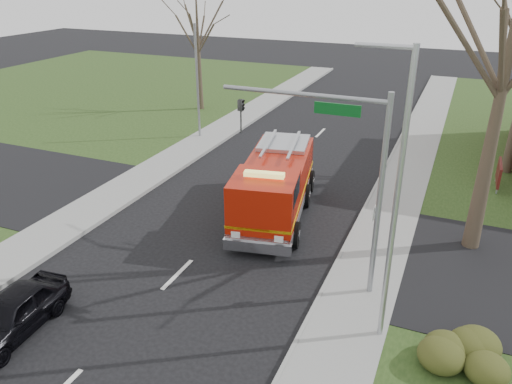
% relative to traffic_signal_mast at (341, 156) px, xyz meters
% --- Properties ---
extents(ground, '(120.00, 120.00, 0.00)m').
position_rel_traffic_signal_mast_xyz_m(ground, '(-5.21, -1.50, -4.71)').
color(ground, black).
rests_on(ground, ground).
extents(sidewalk_right, '(2.40, 80.00, 0.15)m').
position_rel_traffic_signal_mast_xyz_m(sidewalk_right, '(0.99, -1.50, -4.63)').
color(sidewalk_right, gray).
rests_on(sidewalk_right, ground).
extents(sidewalk_left, '(2.40, 80.00, 0.15)m').
position_rel_traffic_signal_mast_xyz_m(sidewalk_left, '(-11.41, -1.50, -4.63)').
color(sidewalk_left, gray).
rests_on(sidewalk_left, ground).
extents(health_center_sign, '(0.12, 2.00, 1.40)m').
position_rel_traffic_signal_mast_xyz_m(health_center_sign, '(5.29, 11.00, -3.83)').
color(health_center_sign, '#4D1412').
rests_on(health_center_sign, ground).
extents(hedge_corner, '(2.80, 2.00, 0.90)m').
position_rel_traffic_signal_mast_xyz_m(hedge_corner, '(3.79, -2.50, -4.13)').
color(hedge_corner, '#2E3412').
rests_on(hedge_corner, lawn_right).
extents(bare_tree_near, '(6.00, 6.00, 12.00)m').
position_rel_traffic_signal_mast_xyz_m(bare_tree_near, '(4.29, 4.50, 2.71)').
color(bare_tree_near, '#34291E').
rests_on(bare_tree_near, ground).
extents(bare_tree_left, '(4.50, 4.50, 9.00)m').
position_rel_traffic_signal_mast_xyz_m(bare_tree_left, '(-15.21, 18.50, 0.86)').
color(bare_tree_left, '#34291E').
rests_on(bare_tree_left, ground).
extents(traffic_signal_mast, '(5.29, 0.18, 6.80)m').
position_rel_traffic_signal_mast_xyz_m(traffic_signal_mast, '(0.00, 0.00, 0.00)').
color(traffic_signal_mast, gray).
rests_on(traffic_signal_mast, ground).
extents(streetlight_pole, '(1.48, 0.16, 8.40)m').
position_rel_traffic_signal_mast_xyz_m(streetlight_pole, '(1.93, -2.00, -0.16)').
color(streetlight_pole, '#B7BABF').
rests_on(streetlight_pole, ground).
extents(utility_pole_far, '(0.14, 0.14, 7.00)m').
position_rel_traffic_signal_mast_xyz_m(utility_pole_far, '(-12.01, 12.50, -1.21)').
color(utility_pole_far, gray).
rests_on(utility_pole_far, ground).
extents(fire_engine, '(4.00, 7.77, 2.99)m').
position_rel_traffic_signal_mast_xyz_m(fire_engine, '(-3.70, 4.12, -3.35)').
color(fire_engine, '#A81707').
rests_on(fire_engine, ground).
extents(parked_car_maroon, '(1.84, 3.94, 1.31)m').
position_rel_traffic_signal_mast_xyz_m(parked_car_maroon, '(-8.07, -6.00, -4.05)').
color(parked_car_maroon, black).
rests_on(parked_car_maroon, ground).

